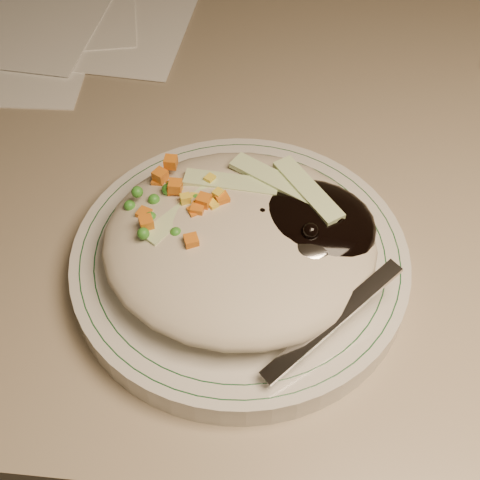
# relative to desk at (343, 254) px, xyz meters

# --- Properties ---
(desk) EXTENTS (1.40, 0.70, 0.74)m
(desk) POSITION_rel_desk_xyz_m (0.00, 0.00, 0.00)
(desk) COLOR gray
(desk) RESTS_ON ground
(plate) EXTENTS (0.25, 0.25, 0.02)m
(plate) POSITION_rel_desk_xyz_m (-0.10, -0.18, 0.21)
(plate) COLOR silver
(plate) RESTS_ON desk
(plate_rim) EXTENTS (0.23, 0.23, 0.00)m
(plate_rim) POSITION_rel_desk_xyz_m (-0.10, -0.18, 0.22)
(plate_rim) COLOR #144723
(plate_rim) RESTS_ON plate
(meal) EXTENTS (0.21, 0.19, 0.05)m
(meal) POSITION_rel_desk_xyz_m (-0.10, -0.19, 0.24)
(meal) COLOR #B0A68F
(meal) RESTS_ON plate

